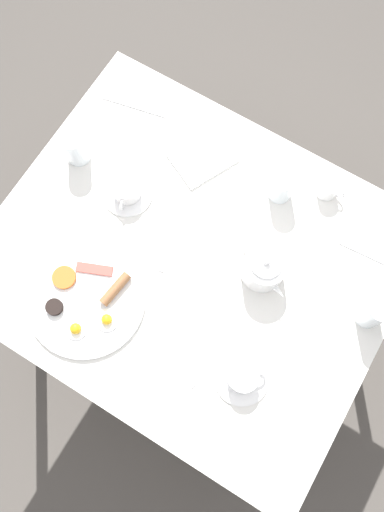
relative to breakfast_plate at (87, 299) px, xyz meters
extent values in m
plane|color=#4C4742|center=(0.18, 0.24, -0.77)|extent=(8.00, 8.00, 0.00)
cube|color=silver|center=(0.18, 0.24, -0.02)|extent=(1.08, 0.90, 0.03)
cylinder|color=brown|center=(-0.31, -0.16, -0.40)|extent=(0.04, 0.04, 0.73)
cylinder|color=brown|center=(0.67, -0.16, -0.40)|extent=(0.04, 0.04, 0.73)
cylinder|color=brown|center=(-0.31, 0.64, -0.40)|extent=(0.04, 0.04, 0.73)
cylinder|color=brown|center=(0.67, 0.64, -0.40)|extent=(0.04, 0.04, 0.73)
cylinder|color=white|center=(0.00, 0.00, 0.00)|extent=(0.32, 0.32, 0.01)
cylinder|color=white|center=(0.02, -0.08, 0.01)|extent=(0.06, 0.06, 0.00)
sphere|color=yellow|center=(0.02, -0.08, 0.02)|extent=(0.03, 0.03, 0.03)
cylinder|color=white|center=(0.08, -0.02, 0.01)|extent=(0.06, 0.06, 0.00)
sphere|color=yellow|center=(0.08, -0.02, 0.02)|extent=(0.03, 0.03, 0.03)
cylinder|color=brown|center=(0.05, 0.06, 0.02)|extent=(0.04, 0.10, 0.03)
cube|color=#B74C42|center=(-0.03, 0.08, 0.01)|extent=(0.10, 0.06, 0.01)
cylinder|color=#D16023|center=(-0.08, 0.02, 0.01)|extent=(0.06, 0.06, 0.01)
cylinder|color=black|center=(-0.06, -0.06, 0.01)|extent=(0.04, 0.04, 0.02)
cylinder|color=white|center=(0.36, 0.31, 0.04)|extent=(0.11, 0.11, 0.09)
cylinder|color=white|center=(0.36, 0.31, 0.09)|extent=(0.08, 0.08, 0.01)
sphere|color=white|center=(0.36, 0.31, 0.10)|extent=(0.02, 0.02, 0.02)
cone|color=white|center=(0.42, 0.27, 0.05)|extent=(0.06, 0.04, 0.05)
torus|color=white|center=(0.31, 0.34, 0.04)|extent=(0.07, 0.05, 0.07)
cylinder|color=white|center=(-0.07, 0.31, 0.00)|extent=(0.14, 0.14, 0.01)
cylinder|color=white|center=(-0.07, 0.31, 0.02)|extent=(0.08, 0.08, 0.05)
cylinder|color=olive|center=(-0.07, 0.31, 0.02)|extent=(0.07, 0.07, 0.04)
torus|color=white|center=(-0.06, 0.27, 0.02)|extent=(0.02, 0.04, 0.04)
cylinder|color=white|center=(0.45, 0.04, 0.00)|extent=(0.14, 0.14, 0.01)
cylinder|color=white|center=(0.45, 0.04, 0.02)|extent=(0.08, 0.08, 0.05)
cylinder|color=olive|center=(0.45, 0.04, 0.02)|extent=(0.07, 0.07, 0.04)
torus|color=white|center=(0.48, 0.07, 0.02)|extent=(0.03, 0.03, 0.04)
cylinder|color=white|center=(0.65, 0.34, 0.05)|extent=(0.07, 0.07, 0.12)
cylinder|color=white|center=(0.29, 0.53, 0.04)|extent=(0.07, 0.07, 0.10)
cylinder|color=white|center=(-0.26, 0.34, 0.04)|extent=(0.07, 0.07, 0.10)
cylinder|color=white|center=(0.40, 0.60, 0.02)|extent=(0.06, 0.06, 0.05)
torus|color=white|center=(0.43, 0.60, 0.02)|extent=(0.04, 0.01, 0.04)
cube|color=white|center=(0.05, 0.52, 0.00)|extent=(0.19, 0.21, 0.01)
cube|color=silver|center=(0.10, 0.25, -0.01)|extent=(0.06, 0.18, 0.00)
cube|color=silver|center=(-0.21, 0.56, -0.01)|extent=(0.20, 0.06, 0.00)
cube|color=silver|center=(0.57, 0.50, -0.01)|extent=(0.14, 0.02, 0.00)
cube|color=silver|center=(0.28, -0.02, -0.01)|extent=(0.16, 0.07, 0.00)
camera|label=1|loc=(0.37, -0.07, 1.30)|focal=35.00mm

